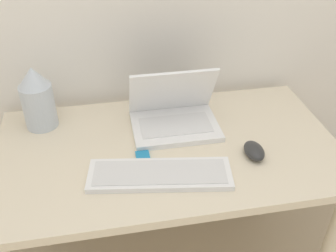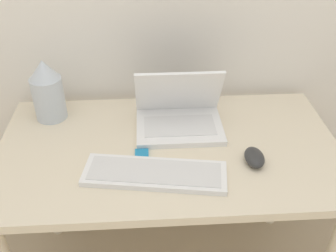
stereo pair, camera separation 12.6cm
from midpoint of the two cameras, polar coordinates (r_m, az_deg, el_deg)
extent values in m
cube|color=beige|center=(1.35, 2.83, -3.55)|extent=(1.17, 0.65, 0.03)
cylinder|color=beige|center=(1.82, -15.35, -7.56)|extent=(0.05, 0.05, 0.68)
cylinder|color=beige|center=(1.90, 17.81, -6.11)|extent=(0.05, 0.05, 0.68)
cube|color=white|center=(1.42, 4.19, -0.14)|extent=(0.31, 0.23, 0.02)
cube|color=silver|center=(1.41, 4.27, -0.03)|extent=(0.25, 0.13, 0.00)
cube|color=white|center=(1.41, 4.10, 4.86)|extent=(0.31, 0.12, 0.21)
cube|color=black|center=(1.42, 4.06, 5.24)|extent=(0.27, 0.10, 0.18)
cube|color=white|center=(1.22, 1.05, -7.05)|extent=(0.46, 0.21, 0.02)
cube|color=silver|center=(1.21, 1.05, -6.70)|extent=(0.42, 0.17, 0.00)
ellipsoid|color=#2D2D2D|center=(1.31, 15.16, -4.52)|extent=(0.06, 0.10, 0.04)
cylinder|color=silver|center=(1.49, -14.62, 3.85)|extent=(0.11, 0.11, 0.16)
cone|color=silver|center=(1.44, -15.29, 7.85)|extent=(0.11, 0.11, 0.07)
cube|color=#1E7FB7|center=(1.29, -1.03, -4.41)|extent=(0.04, 0.06, 0.01)
camera|label=1|loc=(0.06, -87.14, 1.98)|focal=42.00mm
camera|label=2|loc=(0.06, 92.86, -1.98)|focal=42.00mm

